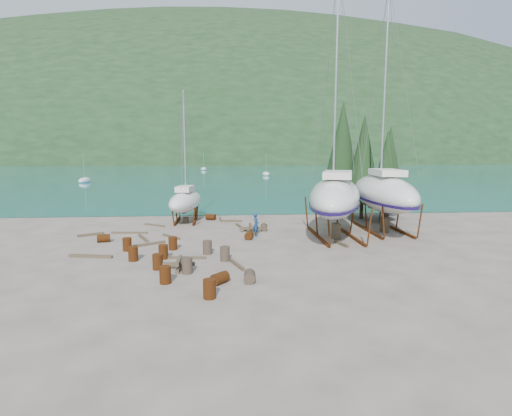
{
  "coord_description": "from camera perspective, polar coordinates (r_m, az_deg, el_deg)",
  "views": [
    {
      "loc": [
        -0.67,
        -25.55,
        6.61
      ],
      "look_at": [
        1.5,
        3.0,
        2.47
      ],
      "focal_mm": 28.0,
      "sensor_mm": 36.0,
      "label": 1
    }
  ],
  "objects": [
    {
      "name": "drum_6",
      "position": [
        30.05,
        -0.99,
        -3.92
      ],
      "size": [
        0.79,
        1.0,
        0.58
      ],
      "primitive_type": "cylinder",
      "rotation": [
        1.57,
        0.0,
        -0.26
      ],
      "color": "#633310",
      "rests_on": "ground"
    },
    {
      "name": "far_house_center",
      "position": [
        216.44,
        -9.55,
        7.14
      ],
      "size": [
        6.6,
        5.6,
        5.6
      ],
      "color": "beige",
      "rests_on": "ground"
    },
    {
      "name": "large_sailboat_far",
      "position": [
        34.36,
        17.71,
        2.13
      ],
      "size": [
        4.49,
        12.62,
        19.59
      ],
      "rotation": [
        0.0,
        0.0,
        -0.07
      ],
      "color": "silver",
      "rests_on": "ground"
    },
    {
      "name": "drum_17",
      "position": [
        24.29,
        -4.46,
        -6.52
      ],
      "size": [
        0.58,
        0.58,
        0.88
      ],
      "primitive_type": "cylinder",
      "color": "#2D2823",
      "rests_on": "ground"
    },
    {
      "name": "drum_5",
      "position": [
        25.93,
        -6.96,
        -5.6
      ],
      "size": [
        0.58,
        0.58,
        0.88
      ],
      "primitive_type": "cylinder",
      "color": "#2D2823",
      "rests_on": "ground"
    },
    {
      "name": "drum_0",
      "position": [
        25.31,
        -17.14,
        -6.26
      ],
      "size": [
        0.58,
        0.58,
        0.88
      ],
      "primitive_type": "cylinder",
      "color": "#633310",
      "rests_on": "ground"
    },
    {
      "name": "drum_10",
      "position": [
        25.3,
        -13.1,
        -6.11
      ],
      "size": [
        0.58,
        0.58,
        0.88
      ],
      "primitive_type": "cylinder",
      "color": "#633310",
      "rests_on": "ground"
    },
    {
      "name": "drum_4",
      "position": [
        38.48,
        -6.46,
        -1.28
      ],
      "size": [
        1.04,
        0.89,
        0.58
      ],
      "primitive_type": "cylinder",
      "rotation": [
        1.57,
        0.0,
        1.15
      ],
      "color": "#633310",
      "rests_on": "ground"
    },
    {
      "name": "cypress_back_left",
      "position": [
        41.23,
        12.22,
        8.11
      ],
      "size": [
        4.14,
        4.14,
        11.5
      ],
      "color": "black",
      "rests_on": "ground"
    },
    {
      "name": "timber_5",
      "position": [
        23.45,
        -2.92,
        -7.96
      ],
      "size": [
        1.02,
        2.58,
        0.16
      ],
      "primitive_type": "cube",
      "rotation": [
        0.0,
        0.0,
        0.33
      ],
      "color": "brown",
      "rests_on": "ground"
    },
    {
      "name": "drum_8",
      "position": [
        27.9,
        -17.93,
        -4.96
      ],
      "size": [
        0.58,
        0.58,
        0.88
      ],
      "primitive_type": "cylinder",
      "color": "#633310",
      "rests_on": "ground"
    },
    {
      "name": "cypress_near_right",
      "position": [
        39.8,
        15.09,
        6.76
      ],
      "size": [
        3.6,
        3.6,
        10.0
      ],
      "color": "black",
      "rests_on": "ground"
    },
    {
      "name": "timber_14",
      "position": [
        27.03,
        -22.56,
        -6.38
      ],
      "size": [
        2.79,
        0.73,
        0.18
      ],
      "primitive_type": "cube",
      "rotation": [
        0.0,
        0.0,
        1.38
      ],
      "color": "brown",
      "rests_on": "ground"
    },
    {
      "name": "timber_3",
      "position": [
        25.16,
        -10.78,
        -6.99
      ],
      "size": [
        3.18,
        0.47,
        0.15
      ],
      "primitive_type": "cube",
      "rotation": [
        0.0,
        0.0,
        1.47
      ],
      "color": "brown",
      "rests_on": "ground"
    },
    {
      "name": "large_sailboat_near",
      "position": [
        30.91,
        11.22,
        1.68
      ],
      "size": [
        7.28,
        13.03,
        19.7
      ],
      "rotation": [
        0.0,
        0.0,
        -0.31
      ],
      "color": "silver",
      "rests_on": "ground"
    },
    {
      "name": "timber_15",
      "position": [
        33.6,
        -17.63,
        -3.39
      ],
      "size": [
        2.91,
        0.38,
        0.15
      ],
      "primitive_type": "cube",
      "rotation": [
        0.0,
        0.0,
        1.49
      ],
      "color": "brown",
      "rests_on": "ground"
    },
    {
      "name": "bay_water",
      "position": [
        340.61,
        -4.27,
        7.09
      ],
      "size": [
        700.0,
        700.0,
        0.0
      ],
      "primitive_type": "plane",
      "color": "#176474",
      "rests_on": "ground"
    },
    {
      "name": "small_sailboat_shore",
      "position": [
        37.57,
        -10.02,
        1.01
      ],
      "size": [
        3.53,
        7.78,
        12.0
      ],
      "rotation": [
        0.0,
        0.0,
        -0.16
      ],
      "color": "silver",
      "rests_on": "ground"
    },
    {
      "name": "drum_3",
      "position": [
        20.75,
        -12.84,
        -9.29
      ],
      "size": [
        0.58,
        0.58,
        0.88
      ],
      "primitive_type": "cylinder",
      "color": "#633310",
      "rests_on": "ground"
    },
    {
      "name": "timber_pile_aft",
      "position": [
        32.66,
        -0.78,
        -2.92
      ],
      "size": [
        1.8,
        1.8,
        0.6
      ],
      "color": "brown",
      "rests_on": "ground"
    },
    {
      "name": "moored_boat_far",
      "position": [
        135.89,
        -7.47,
        5.53
      ],
      "size": [
        2.0,
        5.0,
        6.05
      ],
      "color": "silver",
      "rests_on": "ground"
    },
    {
      "name": "timber_6",
      "position": [
        37.28,
        -3.47,
        -1.86
      ],
      "size": [
        1.9,
        0.46,
        0.19
      ],
      "primitive_type": "cube",
      "rotation": [
        0.0,
        0.0,
        1.43
      ],
      "color": "brown",
      "rests_on": "ground"
    },
    {
      "name": "timber_9",
      "position": [
        38.35,
        -5.11,
        -1.62
      ],
      "size": [
        0.34,
        2.08,
        0.15
      ],
      "primitive_type": "cube",
      "rotation": [
        0.0,
        0.0,
        0.09
      ],
      "color": "brown",
      "rests_on": "ground"
    },
    {
      "name": "ground",
      "position": [
        26.4,
        -2.77,
        -6.29
      ],
      "size": [
        600.0,
        600.0,
        0.0
      ],
      "primitive_type": "plane",
      "color": "#62584D",
      "rests_on": "ground"
    },
    {
      "name": "timber_17",
      "position": [
        31.3,
        -15.83,
        -4.14
      ],
      "size": [
        1.2,
        2.39,
        0.16
      ],
      "primitive_type": "cube",
      "rotation": [
        0.0,
        0.0,
        0.43
      ],
      "color": "brown",
      "rests_on": "ground"
    },
    {
      "name": "drum_13",
      "position": [
        23.18,
        -13.86,
        -7.46
      ],
      "size": [
        0.58,
        0.58,
        0.88
      ],
      "primitive_type": "cylinder",
      "color": "#633310",
      "rests_on": "ground"
    },
    {
      "name": "drum_14",
      "position": [
        27.42,
        -11.8,
        -4.96
      ],
      "size": [
        0.58,
        0.58,
        0.88
      ],
      "primitive_type": "cylinder",
      "color": "#633310",
      "rests_on": "ground"
    },
    {
      "name": "timber_10",
      "position": [
        34.36,
        -2.15,
        -2.74
      ],
      "size": [
        0.87,
        2.97,
        0.16
      ],
      "primitive_type": "cube",
      "rotation": [
        0.0,
        0.0,
        0.24
      ],
      "color": "brown",
      "rests_on": "ground"
    },
    {
      "name": "drum_7",
      "position": [
        18.43,
        -6.67,
        -11.4
      ],
      "size": [
        0.58,
        0.58,
        0.88
      ],
      "primitive_type": "cylinder",
      "color": "#633310",
      "rests_on": "ground"
    },
    {
      "name": "far_house_left",
      "position": [
        223.59,
        -19.88,
        6.8
      ],
      "size": [
        6.6,
        5.6,
        5.6
      ],
      "color": "beige",
      "rests_on": "ground"
    },
    {
      "name": "moored_boat_left",
      "position": [
        90.65,
        -23.27,
        3.62
      ],
      "size": [
        2.0,
        5.0,
        6.05
      ],
      "color": "silver",
      "rests_on": "ground"
    },
    {
      "name": "timber_0",
      "position": [
        36.38,
        -14.28,
        -2.39
      ],
      "size": [
        1.99,
        1.44,
        0.14
      ],
      "primitive_type": "cube",
      "rotation": [
        0.0,
        0.0,
        0.96
      ],
      "color": "brown",
      "rests_on": "ground"
    },
    {
      "name": "cypress_far_right",
      "position": [
        41.83,
        18.5,
        5.88
      ],
      "size": [
        3.24,
        3.24,
        9.0
      ],
      "color": "black",
      "rests_on": "ground"
    },
    {
      "name": "timber_12",
      "position": [
        29.18,
        -14.97,
        -4.99
      ],
      "size": [
        2.03,
        1.4,
        0.17
      ],
      "primitive_type": "cube",
      "rotation": [
        0.0,
        0.0,
        2.15
      ],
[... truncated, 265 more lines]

